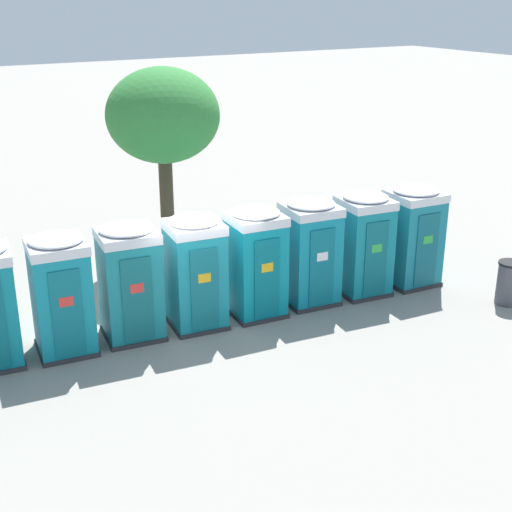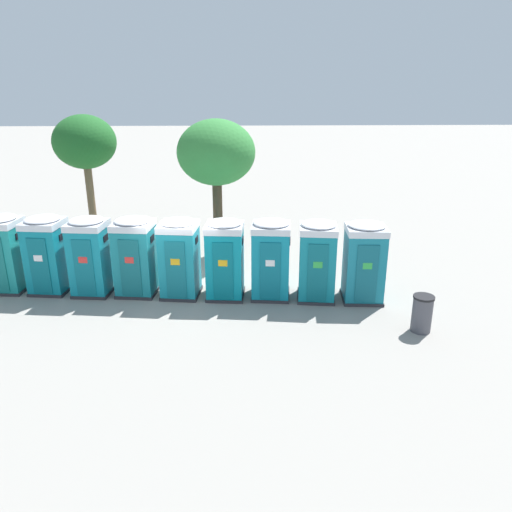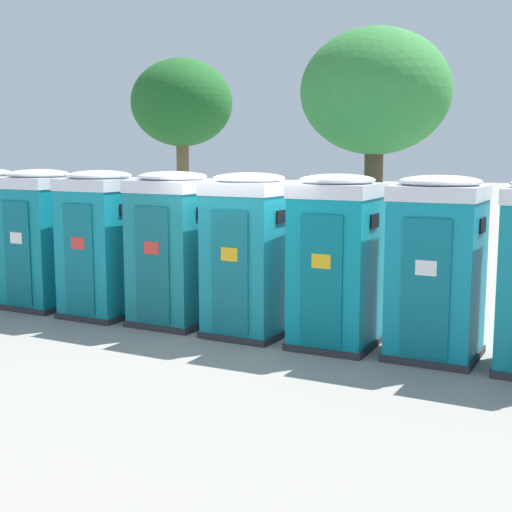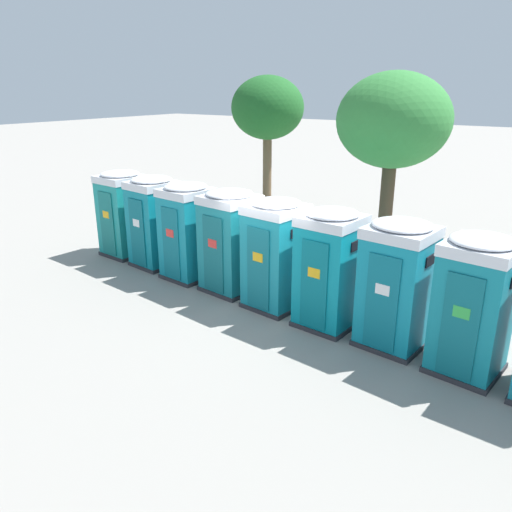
# 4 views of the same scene
# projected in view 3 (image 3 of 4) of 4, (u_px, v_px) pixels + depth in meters

# --- Properties ---
(ground_plane) EXTENTS (120.00, 120.00, 0.00)m
(ground_plane) POSITION_uv_depth(u_px,v_px,m) (257.00, 331.00, 11.46)
(ground_plane) COLOR gray
(portapotty_1) EXTENTS (1.29, 1.32, 2.54)m
(portapotty_1) POSITION_uv_depth(u_px,v_px,m) (41.00, 238.00, 13.05)
(portapotty_1) COLOR #2D2D33
(portapotty_1) RESTS_ON ground
(portapotty_2) EXTENTS (1.27, 1.31, 2.54)m
(portapotty_2) POSITION_uv_depth(u_px,v_px,m) (101.00, 243.00, 12.34)
(portapotty_2) COLOR #2D2D33
(portapotty_2) RESTS_ON ground
(portapotty_3) EXTENTS (1.35, 1.33, 2.54)m
(portapotty_3) POSITION_uv_depth(u_px,v_px,m) (173.00, 248.00, 11.75)
(portapotty_3) COLOR #2D2D33
(portapotty_3) RESTS_ON ground
(portapotty_4) EXTENTS (1.30, 1.32, 2.54)m
(portapotty_4) POSITION_uv_depth(u_px,v_px,m) (249.00, 254.00, 11.04)
(portapotty_4) COLOR #2D2D33
(portapotty_4) RESTS_ON ground
(portapotty_5) EXTENTS (1.26, 1.29, 2.54)m
(portapotty_5) POSITION_uv_depth(u_px,v_px,m) (336.00, 260.00, 10.37)
(portapotty_5) COLOR #2D2D33
(portapotty_5) RESTS_ON ground
(portapotty_6) EXTENTS (1.32, 1.31, 2.54)m
(portapotty_6) POSITION_uv_depth(u_px,v_px,m) (437.00, 267.00, 9.80)
(portapotty_6) COLOR #2D2D33
(portapotty_6) RESTS_ON ground
(street_tree_0) EXTENTS (2.93, 2.93, 5.24)m
(street_tree_0) POSITION_uv_depth(u_px,v_px,m) (375.00, 94.00, 13.89)
(street_tree_0) COLOR #4C3826
(street_tree_0) RESTS_ON ground
(street_tree_1) EXTENTS (2.61, 2.61, 5.23)m
(street_tree_1) POSITION_uv_depth(u_px,v_px,m) (182.00, 105.00, 18.34)
(street_tree_1) COLOR brown
(street_tree_1) RESTS_ON ground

